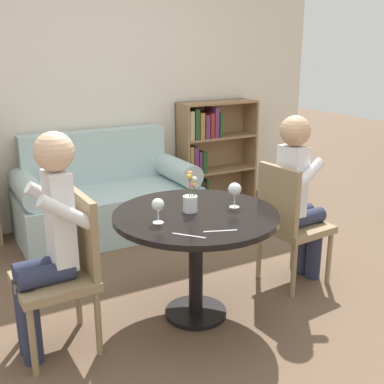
{
  "coord_description": "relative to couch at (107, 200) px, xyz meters",
  "views": [
    {
      "loc": [
        -1.37,
        -2.41,
        1.68
      ],
      "look_at": [
        0.0,
        0.05,
        0.82
      ],
      "focal_mm": 45.0,
      "sensor_mm": 36.0,
      "label": 1
    }
  ],
  "objects": [
    {
      "name": "ground_plane",
      "position": [
        0.0,
        -1.69,
        -0.31
      ],
      "size": [
        16.0,
        16.0,
        0.0
      ],
      "primitive_type": "plane",
      "color": "brown"
    },
    {
      "name": "back_wall",
      "position": [
        0.0,
        0.43,
        1.04
      ],
      "size": [
        5.2,
        0.05,
        2.7
      ],
      "color": "silver",
      "rests_on": "ground_plane"
    },
    {
      "name": "round_table",
      "position": [
        0.0,
        -1.69,
        0.27
      ],
      "size": [
        1.02,
        1.02,
        0.7
      ],
      "color": "black",
      "rests_on": "ground_plane"
    },
    {
      "name": "couch",
      "position": [
        0.0,
        0.0,
        0.0
      ],
      "size": [
        1.61,
        0.8,
        0.92
      ],
      "color": "#A8C1C1",
      "rests_on": "ground_plane"
    },
    {
      "name": "bookshelf_right",
      "position": [
        1.25,
        0.27,
        0.26
      ],
      "size": [
        0.87,
        0.28,
        1.12
      ],
      "color": "#93704C",
      "rests_on": "ground_plane"
    },
    {
      "name": "chair_left",
      "position": [
        -0.79,
        -1.61,
        0.18
      ],
      "size": [
        0.43,
        0.43,
        0.9
      ],
      "rotation": [
        0.0,
        0.0,
        -1.54
      ],
      "color": "#937A56",
      "rests_on": "ground_plane"
    },
    {
      "name": "chair_right",
      "position": [
        0.79,
        -1.63,
        0.18
      ],
      "size": [
        0.45,
        0.45,
        0.9
      ],
      "rotation": [
        0.0,
        0.0,
        1.65
      ],
      "color": "#937A56",
      "rests_on": "ground_plane"
    },
    {
      "name": "person_left",
      "position": [
        -0.88,
        -1.62,
        0.37
      ],
      "size": [
        0.42,
        0.35,
        1.26
      ],
      "rotation": [
        0.0,
        0.0,
        -1.54
      ],
      "color": "#282D47",
      "rests_on": "ground_plane"
    },
    {
      "name": "person_right",
      "position": [
        0.88,
        -1.61,
        0.36
      ],
      "size": [
        0.44,
        0.36,
        1.24
      ],
      "rotation": [
        0.0,
        0.0,
        1.65
      ],
      "color": "#282D47",
      "rests_on": "ground_plane"
    },
    {
      "name": "wine_glass_left",
      "position": [
        -0.28,
        -1.73,
        0.5
      ],
      "size": [
        0.07,
        0.07,
        0.15
      ],
      "color": "white",
      "rests_on": "round_table"
    },
    {
      "name": "wine_glass_right",
      "position": [
        0.26,
        -1.71,
        0.5
      ],
      "size": [
        0.08,
        0.08,
        0.16
      ],
      "color": "white",
      "rests_on": "round_table"
    },
    {
      "name": "flower_vase",
      "position": [
        -0.02,
        -1.65,
        0.48
      ],
      "size": [
        0.09,
        0.09,
        0.26
      ],
      "color": "silver",
      "rests_on": "round_table"
    },
    {
      "name": "knife_left_setting",
      "position": [
        -0.22,
        -1.99,
        0.39
      ],
      "size": [
        0.13,
        0.15,
        0.0
      ],
      "color": "silver",
      "rests_on": "round_table"
    },
    {
      "name": "fork_left_setting",
      "position": [
        -0.03,
        -2.02,
        0.39
      ],
      "size": [
        0.18,
        0.08,
        0.0
      ],
      "color": "silver",
      "rests_on": "round_table"
    }
  ]
}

